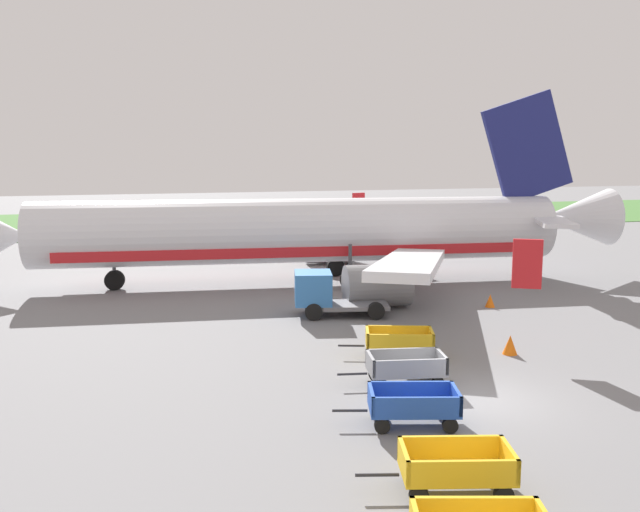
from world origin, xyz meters
TOP-DOWN VIEW (x-y plane):
  - ground_plane at (0.00, 0.00)m, footprint 220.00×220.00m
  - grass_strip at (0.00, 57.91)m, footprint 220.00×28.00m
  - airplane at (0.39, 19.60)m, footprint 37.66×30.31m
  - baggage_cart_second_in_row at (-3.48, -5.22)m, footprint 3.62×1.99m
  - baggage_cart_third_in_row at (-2.83, -1.39)m, footprint 3.62×2.02m
  - baggage_cart_fourth_in_row at (-1.69, 1.79)m, footprint 3.63×1.82m
  - baggage_cart_far_end at (-0.71, 4.70)m, footprint 3.60×2.12m
  - service_truck_beside_carts at (-1.56, 11.84)m, footprint 4.69×2.84m
  - traffic_cone_near_plane at (3.55, 3.91)m, footprint 0.56×0.56m
  - traffic_cone_mid_apron at (6.94, 11.27)m, footprint 0.49×0.49m

SIDE VIEW (x-z plane):
  - ground_plane at x=0.00m, z-range 0.00..0.00m
  - grass_strip at x=0.00m, z-range 0.00..0.06m
  - traffic_cone_mid_apron at x=6.94m, z-range 0.00..0.64m
  - traffic_cone_near_plane at x=3.55m, z-range 0.00..0.74m
  - baggage_cart_second_in_row at x=-3.48m, z-range 0.07..1.14m
  - baggage_cart_third_in_row at x=-2.83m, z-range 0.07..1.14m
  - baggage_cart_fourth_in_row at x=-1.69m, z-range 0.07..1.14m
  - baggage_cart_far_end at x=-0.71m, z-range 0.07..1.14m
  - service_truck_beside_carts at x=-1.56m, z-range 0.05..2.15m
  - airplane at x=0.39m, z-range -2.62..8.72m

